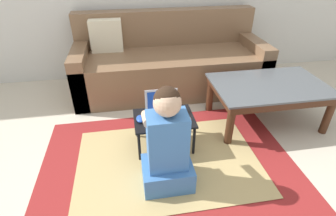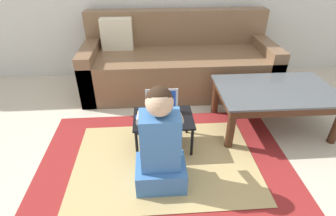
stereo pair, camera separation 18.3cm
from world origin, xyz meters
The scene contains 8 objects.
ground_plane centered at (0.00, 0.00, 0.00)m, with size 16.00×16.00×0.00m, color beige.
area_rug centered at (-0.09, -0.01, 0.00)m, with size 2.04×1.40×0.01m.
couch centered at (0.15, 1.34, 0.30)m, with size 2.19×0.87×0.87m.
coffee_table centered at (0.96, 0.43, 0.35)m, with size 1.06×0.68×0.41m.
laptop_desk centered at (-0.09, 0.21, 0.26)m, with size 0.50×0.36×0.30m.
laptop centered at (-0.09, 0.23, 0.33)m, with size 0.27×0.20×0.21m.
computer_mouse centered at (-0.28, 0.20, 0.31)m, with size 0.06×0.10×0.03m.
person_seated centered at (-0.13, -0.22, 0.35)m, with size 0.36×0.39×0.80m.
Camera 1 is at (-0.36, -1.58, 1.52)m, focal length 28.00 mm.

